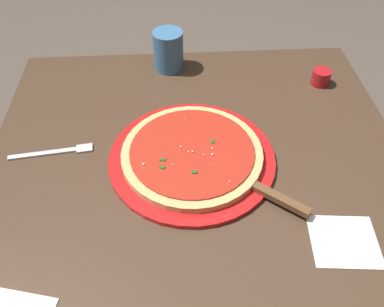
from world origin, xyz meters
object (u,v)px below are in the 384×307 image
object	(u,v)px
serving_plate	(192,158)
napkin_folded_right	(344,241)
pizza_server	(261,190)
fork	(56,152)
cup_small_sauce	(321,77)
cup_tall_drink	(168,50)
pizza	(192,153)

from	to	relation	value
serving_plate	napkin_folded_right	size ratio (longest dim) A/B	2.97
pizza_server	fork	bearing A→B (deg)	-18.58
pizza_server	napkin_folded_right	xyz separation A→B (m)	(-0.14, 0.12, -0.02)
fork	cup_small_sauce	bearing A→B (deg)	-161.55
serving_plate	fork	size ratio (longest dim) A/B	1.96
napkin_folded_right	serving_plate	bearing A→B (deg)	-39.86
cup_small_sauce	cup_tall_drink	bearing A→B (deg)	-14.06
serving_plate	fork	bearing A→B (deg)	-7.55
serving_plate	pizza	distance (m)	0.02
cup_tall_drink	fork	size ratio (longest dim) A/B	0.59
pizza	cup_small_sauce	world-z (taller)	cup_small_sauce
serving_plate	cup_tall_drink	bearing A→B (deg)	-83.23
serving_plate	cup_tall_drink	world-z (taller)	cup_tall_drink
pizza_server	cup_small_sauce	xyz separation A→B (m)	(-0.23, -0.37, 0.00)
pizza	cup_tall_drink	bearing A→B (deg)	-83.23
pizza	cup_small_sauce	size ratio (longest dim) A/B	6.26
serving_plate	fork	world-z (taller)	serving_plate
napkin_folded_right	fork	distance (m)	0.63
pizza	fork	distance (m)	0.31
pizza	cup_tall_drink	world-z (taller)	cup_tall_drink
pizza	fork	world-z (taller)	pizza
serving_plate	cup_small_sauce	distance (m)	0.45
cup_tall_drink	fork	bearing A→B (deg)	51.16
serving_plate	napkin_folded_right	world-z (taller)	serving_plate
fork	serving_plate	bearing A→B (deg)	172.45
cup_tall_drink	pizza_server	bearing A→B (deg)	110.50
serving_plate	pizza_server	size ratio (longest dim) A/B	1.84
serving_plate	pizza_server	distance (m)	0.17
pizza	cup_small_sauce	xyz separation A→B (m)	(-0.36, -0.26, -0.00)
cup_tall_drink	napkin_folded_right	bearing A→B (deg)	117.92
napkin_folded_right	pizza_server	bearing A→B (deg)	-40.91
pizza	napkin_folded_right	xyz separation A→B (m)	(-0.27, 0.22, -0.02)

